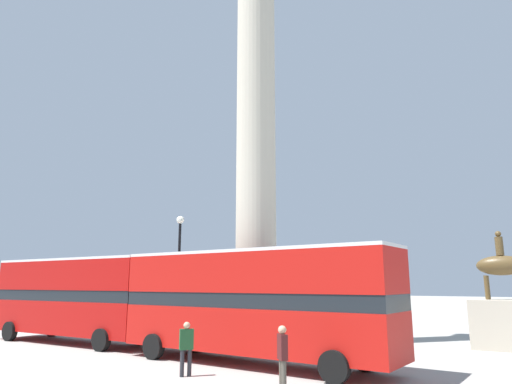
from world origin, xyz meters
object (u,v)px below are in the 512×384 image
pedestrian_near_lamp (186,345)px  pedestrian_by_plinth (282,354)px  monument_column (256,129)px  bus_a (76,296)px  bus_b (252,300)px  equestrian_statue (507,316)px  street_lamp (179,274)px

pedestrian_near_lamp → pedestrian_by_plinth: size_ratio=0.95×
monument_column → bus_a: 12.92m
bus_a → pedestrian_by_plinth: size_ratio=5.72×
bus_a → bus_b: (11.31, -0.45, -0.00)m
bus_b → equestrian_statue: (7.84, 9.87, -0.86)m
pedestrian_near_lamp → pedestrian_by_plinth: (3.83, -0.27, 0.06)m
bus_b → equestrian_statue: size_ratio=2.09×
bus_a → monument_column: bearing=23.8°
bus_a → equestrian_statue: 21.36m
monument_column → pedestrian_near_lamp: (2.02, -7.42, -10.11)m
bus_a → bus_b: size_ratio=0.90×
bus_a → pedestrian_near_lamp: size_ratio=5.99×
equestrian_statue → pedestrian_near_lamp: bearing=-125.9°
street_lamp → pedestrian_near_lamp: street_lamp is taller
bus_a → pedestrian_by_plinth: 15.02m
equestrian_statue → pedestrian_by_plinth: equestrian_statue is taller
equestrian_statue → pedestrian_by_plinth: bearing=-112.1°
street_lamp → pedestrian_by_plinth: size_ratio=3.55×
bus_b → street_lamp: (-6.24, 2.68, 1.11)m
bus_b → pedestrian_by_plinth: bus_b is taller
bus_a → street_lamp: 5.65m
pedestrian_near_lamp → bus_a: bearing=-68.9°
monument_column → bus_b: 10.15m
monument_column → street_lamp: monument_column is taller
bus_b → pedestrian_by_plinth: bearing=-43.2°
monument_column → equestrian_statue: 15.22m
bus_b → monument_column: bearing=123.2°
pedestrian_by_plinth → monument_column: bearing=172.0°
bus_b → street_lamp: 6.88m
pedestrian_near_lamp → pedestrian_by_plinth: pedestrian_by_plinth is taller
monument_column → bus_a: monument_column is taller
monument_column → bus_a: size_ratio=2.61×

